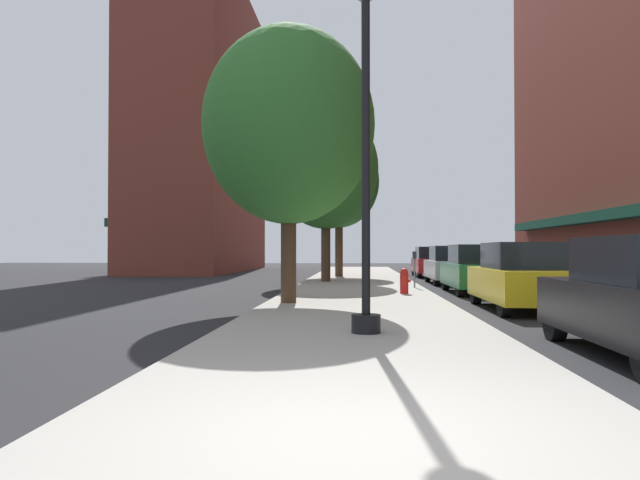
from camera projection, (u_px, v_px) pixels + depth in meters
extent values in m
plane|color=#232326|center=(466.00, 290.00, 21.93)|extent=(90.00, 90.00, 0.00)
cube|color=#A8A399|center=(358.00, 286.00, 23.19)|extent=(4.80, 50.00, 0.12)
cube|color=#144C38|center=(629.00, 212.00, 25.47)|extent=(0.90, 34.00, 0.50)
cube|color=brown|center=(203.00, 131.00, 42.04)|extent=(6.00, 18.00, 19.95)
cube|color=#144C38|center=(156.00, 227.00, 42.14)|extent=(0.90, 15.30, 0.50)
cylinder|color=black|center=(366.00, 324.00, 9.68)|extent=(0.48, 0.48, 0.30)
cylinder|color=black|center=(366.00, 156.00, 9.73)|extent=(0.14, 0.14, 5.20)
cylinder|color=red|center=(404.00, 284.00, 18.43)|extent=(0.26, 0.26, 0.62)
sphere|color=red|center=(404.00, 272.00, 18.43)|extent=(0.24, 0.24, 0.24)
cylinder|color=red|center=(409.00, 281.00, 18.42)|extent=(0.12, 0.10, 0.10)
cylinder|color=slate|center=(415.00, 273.00, 21.41)|extent=(0.06, 0.06, 1.05)
cube|color=#33383D|center=(414.00, 255.00, 21.42)|extent=(0.14, 0.09, 0.26)
cylinder|color=#422D1E|center=(326.00, 245.00, 25.63)|extent=(0.40, 0.40, 3.19)
ellipsoid|color=#2D6B28|center=(326.00, 169.00, 25.68)|extent=(4.56, 4.56, 5.25)
cylinder|color=#422D1E|center=(289.00, 246.00, 15.33)|extent=(0.40, 0.40, 2.92)
ellipsoid|color=#2D6B28|center=(289.00, 125.00, 15.38)|extent=(4.47, 4.47, 5.14)
cylinder|color=#422D1E|center=(339.00, 244.00, 30.72)|extent=(0.40, 0.40, 3.36)
ellipsoid|color=#235B23|center=(339.00, 182.00, 30.78)|extent=(4.17, 4.17, 4.80)
cylinder|color=black|center=(555.00, 321.00, 9.62)|extent=(0.22, 0.64, 0.64)
cylinder|color=black|center=(476.00, 292.00, 16.14)|extent=(0.22, 0.64, 0.64)
cylinder|color=black|center=(534.00, 293.00, 16.04)|extent=(0.22, 0.64, 0.64)
cylinder|color=black|center=(504.00, 303.00, 12.95)|extent=(0.22, 0.64, 0.64)
cylinder|color=black|center=(578.00, 303.00, 12.85)|extent=(0.22, 0.64, 0.64)
cube|color=gold|center=(521.00, 284.00, 14.50)|extent=(1.80, 4.30, 0.76)
cube|color=black|center=(522.00, 256.00, 14.36)|extent=(1.56, 2.20, 0.64)
cylinder|color=black|center=(445.00, 281.00, 21.78)|extent=(0.22, 0.64, 0.64)
cylinder|color=black|center=(488.00, 282.00, 21.68)|extent=(0.22, 0.64, 0.64)
cylinder|color=black|center=(460.00, 287.00, 18.59)|extent=(0.22, 0.64, 0.64)
cylinder|color=black|center=(511.00, 287.00, 18.49)|extent=(0.22, 0.64, 0.64)
cube|color=#196638|center=(475.00, 275.00, 20.14)|extent=(1.80, 4.30, 0.76)
cube|color=black|center=(476.00, 254.00, 20.00)|extent=(1.56, 2.20, 0.64)
cylinder|color=black|center=(428.00, 275.00, 27.45)|extent=(0.22, 0.64, 0.64)
cylinder|color=black|center=(462.00, 275.00, 27.35)|extent=(0.22, 0.64, 0.64)
cylinder|color=black|center=(437.00, 278.00, 24.26)|extent=(0.22, 0.64, 0.64)
cylinder|color=black|center=(475.00, 278.00, 24.15)|extent=(0.22, 0.64, 0.64)
cube|color=#B2B2BA|center=(450.00, 269.00, 25.81)|extent=(1.80, 4.30, 0.76)
cube|color=black|center=(450.00, 253.00, 25.67)|extent=(1.56, 2.20, 0.64)
cylinder|color=black|center=(414.00, 270.00, 34.22)|extent=(0.22, 0.64, 0.64)
cylinder|color=black|center=(441.00, 270.00, 34.12)|extent=(0.22, 0.64, 0.64)
cylinder|color=black|center=(420.00, 272.00, 31.03)|extent=(0.22, 0.64, 0.64)
cylinder|color=black|center=(450.00, 272.00, 30.92)|extent=(0.22, 0.64, 0.64)
cube|color=red|center=(431.00, 265.00, 32.58)|extent=(1.80, 4.30, 0.76)
cube|color=black|center=(431.00, 253.00, 32.44)|extent=(1.56, 2.20, 0.64)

